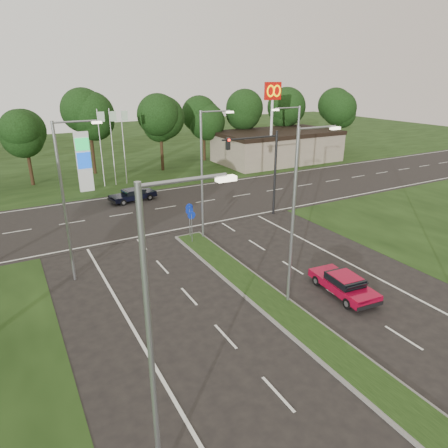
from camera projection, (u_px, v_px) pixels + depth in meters
ground at (365, 378)px, 15.64m from camera, size 160.00×160.00×0.00m
verge_far at (85, 153)px, 60.65m from camera, size 160.00×50.00×0.02m
cross_road at (155, 209)px, 35.28m from camera, size 160.00×12.00×0.02m
median_kerb at (300, 325)px, 18.90m from camera, size 2.00×26.00×0.12m
commercial_building at (277, 146)px, 54.42m from camera, size 16.00×9.00×4.00m
streetlight_median_near at (297, 209)px, 19.23m from camera, size 2.53×0.22×9.00m
streetlight_median_far at (204, 169)px, 27.41m from camera, size 2.53×0.22×9.00m
streetlight_left_near at (157, 332)px, 10.08m from camera, size 2.53×0.22×9.00m
streetlight_left_far at (67, 195)px, 21.54m from camera, size 2.53×0.22×9.00m
streetlight_right_far at (294, 158)px, 30.96m from camera, size 2.53×0.22×9.00m
traffic_signal at (262, 161)px, 32.01m from camera, size 5.10×0.42×7.00m
median_signs at (190, 216)px, 28.46m from camera, size 1.16×1.76×2.38m
gas_pylon at (86, 160)px, 39.84m from camera, size 5.80×1.26×8.00m
mcdonalds_sign at (272, 104)px, 47.20m from camera, size 2.20×0.47×10.40m
treeline_far at (105, 115)px, 45.97m from camera, size 6.00×6.00×9.90m
red_sedan at (344, 284)px, 21.50m from camera, size 2.06×4.23×1.12m
navy_sedan at (133, 195)px, 37.43m from camera, size 4.38×2.32×1.15m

